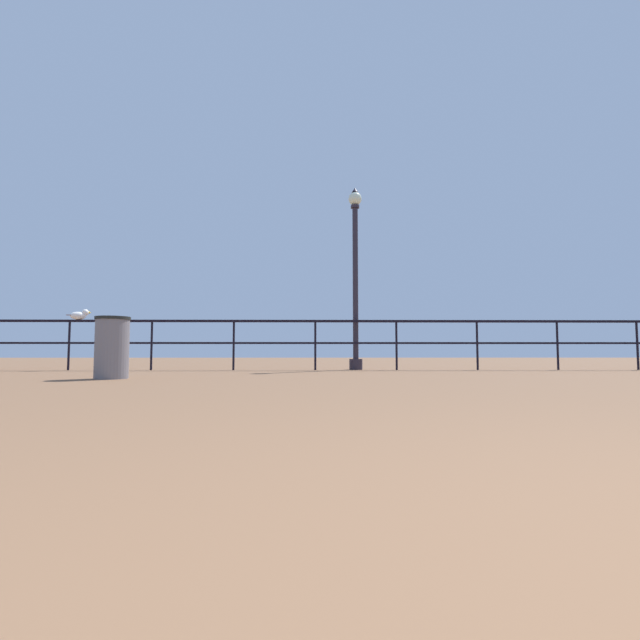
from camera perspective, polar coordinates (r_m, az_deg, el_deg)
pier_railing at (r=9.49m, az=4.40°, el=-1.64°), size 24.75×0.05×1.01m
lamppost_center at (r=9.81m, az=4.34°, el=5.84°), size 0.28×0.28×3.83m
seagull_on_rail at (r=10.59m, az=-27.29°, el=0.56°), size 0.42×0.30×0.22m
trash_bin at (r=6.99m, az=-24.04°, el=-3.08°), size 0.46×0.46×0.85m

